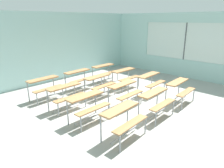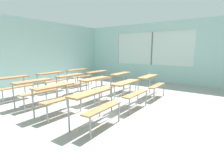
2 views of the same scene
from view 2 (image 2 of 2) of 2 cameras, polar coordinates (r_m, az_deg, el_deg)
ground at (r=5.29m, az=-4.74°, el=-7.06°), size 10.00×9.00×0.05m
wall_back at (r=8.68m, az=-28.36°, el=8.93°), size 10.00×0.12×3.00m
wall_right at (r=9.35m, az=16.47°, el=9.49°), size 0.12×9.00×3.00m
desk_bench_r0c0 at (r=3.70m, az=-5.75°, el=-5.45°), size 1.13×0.64×0.74m
desk_bench_r0c1 at (r=4.89m, az=5.62°, el=-1.43°), size 1.11×0.61×0.74m
desk_bench_r0c2 at (r=6.13m, az=12.68°, el=0.86°), size 1.12×0.63×0.74m
desk_bench_r1c0 at (r=4.57m, az=-17.56°, el=-2.75°), size 1.10×0.59×0.74m
desk_bench_r1c1 at (r=5.52m, az=-4.75°, el=0.02°), size 1.11×0.61×0.74m
desk_bench_r1c2 at (r=6.76m, az=3.68°, el=2.02°), size 1.12×0.62×0.74m
desk_bench_r2c0 at (r=5.53m, az=-23.89°, el=-0.87°), size 1.10×0.59×0.74m
desk_bench_r2c1 at (r=6.43m, az=-12.78°, el=1.32°), size 1.12×0.63×0.74m
desk_bench_r2c2 at (r=7.37m, az=-4.34°, el=2.76°), size 1.11×0.62×0.74m
desk_bench_r3c0 at (r=6.60m, az=-29.51°, el=0.41°), size 1.12×0.63×0.74m
desk_bench_r3c1 at (r=7.32m, az=-18.88°, el=2.15°), size 1.11×0.62×0.74m
desk_bench_r3c2 at (r=8.21m, az=-10.69°, el=3.42°), size 1.11×0.61×0.74m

